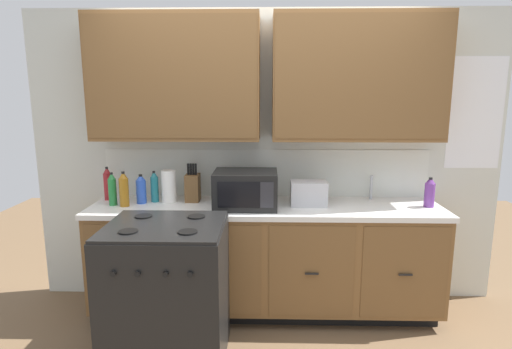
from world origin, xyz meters
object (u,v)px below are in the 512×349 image
object	(u,v)px
bottle_red	(108,184)
paper_towel_roll	(169,186)
bottle_teal	(155,187)
microwave	(246,189)
bottle_amber	(124,189)
knife_block	(193,187)
toaster	(309,193)
bottle_green	(112,189)
stove_range	(167,293)
bottle_violet	(430,192)
bottle_blue	(141,189)

from	to	relation	value
bottle_red	paper_towel_roll	bearing A→B (deg)	-7.24
paper_towel_roll	bottle_teal	size ratio (longest dim) A/B	1.03
microwave	bottle_teal	bearing A→B (deg)	168.82
bottle_red	bottle_amber	bearing A→B (deg)	-44.69
bottle_amber	bottle_red	xyz separation A→B (m)	(-0.20, 0.20, 0.00)
knife_block	bottle_red	xyz separation A→B (m)	(-0.70, 0.03, 0.02)
toaster	bottle_green	distance (m)	1.53
bottle_teal	paper_towel_roll	bearing A→B (deg)	-5.53
toaster	paper_towel_roll	size ratio (longest dim) A/B	1.08
stove_range	toaster	xyz separation A→B (m)	(0.98, 0.64, 0.53)
microwave	bottle_green	bearing A→B (deg)	178.26
microwave	bottle_red	size ratio (longest dim) A/B	1.76
stove_range	bottle_green	world-z (taller)	bottle_green
toaster	bottle_violet	world-z (taller)	bottle_violet
paper_towel_roll	bottle_violet	distance (m)	2.04
microwave	toaster	bearing A→B (deg)	8.41
microwave	knife_block	xyz separation A→B (m)	(-0.44, 0.17, -0.02)
bottle_green	bottle_red	xyz separation A→B (m)	(-0.10, 0.17, 0.01)
bottle_teal	bottle_violet	bearing A→B (deg)	-2.73
paper_towel_roll	bottle_red	distance (m)	0.52
bottle_blue	bottle_violet	bearing A→B (deg)	-1.33
bottle_red	knife_block	bearing A→B (deg)	-2.23
bottle_blue	bottle_red	world-z (taller)	bottle_red
toaster	bottle_violet	distance (m)	0.92
bottle_violet	bottle_red	bearing A→B (deg)	176.48
toaster	bottle_teal	distance (m)	1.23
microwave	bottle_blue	bearing A→B (deg)	173.44
paper_towel_roll	bottle_amber	xyz separation A→B (m)	(-0.32, -0.13, 0.00)
knife_block	bottle_teal	distance (m)	0.30
bottle_violet	bottle_red	xyz separation A→B (m)	(-2.55, 0.16, 0.02)
knife_block	bottle_blue	world-z (taller)	knife_block
stove_range	bottle_amber	world-z (taller)	bottle_amber
bottle_teal	bottle_blue	distance (m)	0.11
stove_range	toaster	world-z (taller)	toaster
microwave	paper_towel_roll	world-z (taller)	microwave
microwave	paper_towel_roll	bearing A→B (deg)	167.76
bottle_blue	bottle_violet	distance (m)	2.25
toaster	bottle_blue	bearing A→B (deg)	178.97
toaster	bottle_amber	distance (m)	1.43
bottle_teal	bottle_amber	bearing A→B (deg)	-144.06
knife_block	bottle_violet	size ratio (longest dim) A/B	1.34
microwave	bottle_violet	world-z (taller)	microwave
microwave	bottle_red	distance (m)	1.16
bottle_amber	microwave	bearing A→B (deg)	-0.12
paper_towel_roll	bottle_amber	size ratio (longest dim) A/B	0.95
bottle_amber	stove_range	bearing A→B (deg)	-52.01
bottle_red	bottle_teal	bearing A→B (deg)	-7.75
bottle_green	bottle_violet	size ratio (longest dim) A/B	1.13
bottle_amber	bottle_red	bearing A→B (deg)	135.31
bottle_green	bottle_teal	distance (m)	0.32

